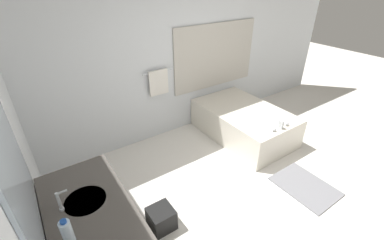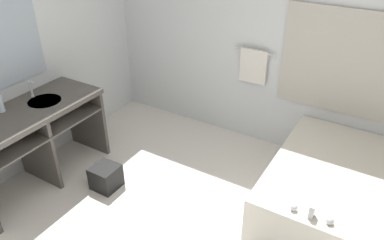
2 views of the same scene
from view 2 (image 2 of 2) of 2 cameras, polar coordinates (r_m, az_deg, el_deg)
name	(u,v)px [view 2 (image 2 of 2)]	position (r m, az deg, el deg)	size (l,w,h in m)	color
wall_back_with_blinds	(288,38)	(4.24, 14.35, 11.95)	(7.40, 0.13, 2.70)	silver
vanity_counter	(33,129)	(4.10, -23.06, -1.32)	(0.63, 1.49, 0.86)	#4C4742
sink_faucet	(31,89)	(4.19, -23.27, 4.33)	(0.09, 0.04, 0.18)	silver
bathtub	(328,187)	(3.84, 20.03, -9.50)	(1.04, 1.64, 0.62)	silver
waste_bin	(106,177)	(4.06, -12.99, -8.44)	(0.26, 0.26, 0.25)	black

